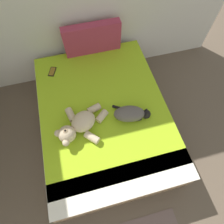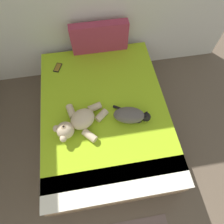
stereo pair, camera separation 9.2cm
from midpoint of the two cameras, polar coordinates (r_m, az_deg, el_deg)
The scene contains 6 objects.
ground_plane at distance 2.50m, azimuth 7.27°, elevation -21.59°, with size 9.64×9.64×0.00m, color brown.
bed at distance 2.47m, azimuth -1.07°, elevation -1.74°, with size 1.51×2.00×0.52m.
patterned_cushion at distance 2.67m, azimuth -2.65°, elevation 21.06°, with size 0.74×0.12×0.40m.
cat at distance 2.12m, azimuth 6.81°, elevation -1.03°, with size 0.42×0.32×0.15m.
teddy_bear at distance 2.08m, azimuth -8.78°, elevation -3.12°, with size 0.60×0.49×0.20m.
cell_phone at distance 2.66m, azimuth -14.75°, elevation 12.55°, with size 0.12×0.16×0.01m.
Camera 2 is at (1.46, 1.69, 2.46)m, focal length 30.99 mm.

